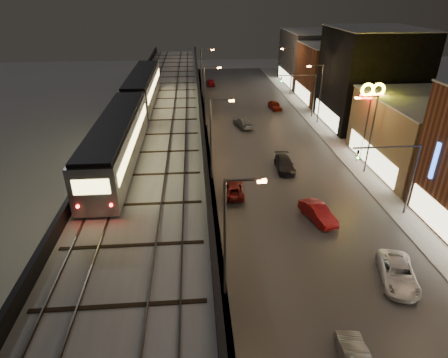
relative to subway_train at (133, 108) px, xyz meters
name	(u,v)px	position (x,y,z in m)	size (l,w,h in m)	color
road_surface	(276,161)	(16.00, 4.27, -8.31)	(17.00, 120.00, 0.06)	#46474D
sidewalk_right	(355,158)	(26.00, 4.27, -8.27)	(4.00, 120.00, 0.14)	#9FA1A8
under_viaduct_pavement	(166,165)	(2.50, 4.27, -8.31)	(11.00, 120.00, 0.06)	#9FA1A8
elevated_viaduct	(161,129)	(2.50, 1.12, -2.72)	(9.00, 100.00, 6.30)	black
viaduct_trackbed	(160,122)	(2.49, 1.24, -1.95)	(8.40, 100.00, 0.32)	#B2B7C1
viaduct_parapet_streetside	(201,117)	(6.85, 1.27, -1.49)	(0.30, 100.00, 1.10)	black
viaduct_parapet_far	(118,119)	(-1.85, 1.27, -1.49)	(0.30, 100.00, 1.10)	black
building_c	(425,134)	(32.49, 1.27, -4.26)	(12.20, 15.20, 8.16)	olive
building_d	(370,78)	(32.49, 17.27, -1.26)	(12.20, 13.20, 14.16)	black
building_e	(336,73)	(32.49, 31.27, -3.26)	(12.20, 12.20, 10.16)	brown
building_f	(314,58)	(32.49, 45.27, -2.76)	(12.20, 16.20, 11.16)	#3A3A3E
streetlight_left_1	(229,232)	(8.07, -17.73, -3.10)	(2.57, 0.28, 9.00)	#38383A
streetlight_left_2	(213,134)	(8.07, 0.27, -3.10)	(2.57, 0.28, 9.00)	#38383A
streetlight_right_2	(370,130)	(25.23, 0.27, -3.10)	(2.56, 0.28, 9.00)	#38383A
streetlight_left_3	(206,92)	(8.07, 18.27, -3.10)	(2.57, 0.28, 9.00)	#38383A
streetlight_right_3	(319,90)	(25.23, 18.27, -3.10)	(2.56, 0.28, 9.00)	#38383A
streetlight_left_4	(203,69)	(8.07, 36.27, -3.10)	(2.57, 0.28, 9.00)	#38383A
streetlight_right_4	(291,68)	(25.23, 36.27, -3.10)	(2.56, 0.28, 9.00)	#38383A
traffic_light_rig_a	(402,172)	(24.34, -8.73, -3.84)	(6.10, 0.34, 7.00)	#38383A
traffic_light_rig_b	(307,90)	(24.34, 21.27, -3.84)	(6.10, 0.34, 7.00)	#38383A
subway_train	(133,108)	(0.00, 0.00, 0.00)	(2.90, 35.23, 3.46)	gray
car_mid_silver	(233,189)	(9.86, -3.69, -7.72)	(2.07, 4.49, 1.25)	maroon
car_mid_dark	(243,123)	(13.53, 17.24, -7.64)	(1.95, 4.80, 1.39)	#8C949D
car_far_white	(211,82)	(9.97, 45.26, -7.62)	(1.69, 4.20, 1.43)	maroon
car_onc_silver	(318,213)	(17.04, -9.12, -7.60)	(1.57, 4.49, 1.48)	maroon
car_onc_dark	(398,274)	(20.30, -17.51, -7.63)	(2.34, 5.07, 1.41)	white
car_onc_white	(285,165)	(16.42, 1.67, -7.64)	(1.96, 4.82, 1.40)	#242428
car_onc_red	(275,106)	(20.31, 26.08, -7.63)	(1.67, 4.15, 1.41)	maroon
sign_mcdonalds	(371,99)	(26.50, 3.68, -0.65)	(2.82, 0.39, 9.54)	#38383A
sign_carwash	(440,168)	(27.00, -9.89, -3.06)	(1.46, 0.35, 7.55)	#38383A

